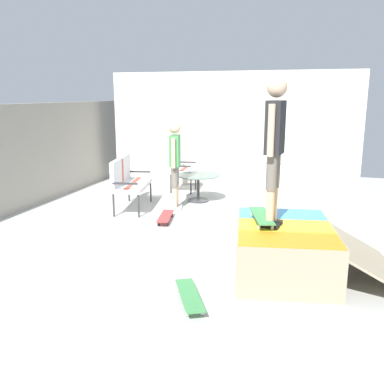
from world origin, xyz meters
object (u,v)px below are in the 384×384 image
patio_chair_near_house (179,165)px  skateboard_by_bench (165,216)px  patio_bench (127,178)px  person_skater (275,140)px  patio_table (198,182)px  person_watching (175,159)px  skateboard_spare (190,296)px  skate_ramp (287,249)px  skateboard_on_ramp (262,216)px

patio_chair_near_house → skateboard_by_bench: bearing=-166.9°
patio_bench → person_skater: person_skater is taller
patio_table → person_skater: size_ratio=0.50×
skateboard_by_bench → patio_table: bearing=-5.8°
person_watching → skateboard_spare: person_watching is taller
patio_chair_near_house → person_watching: person_watching is taller
skate_ramp → patio_table: bearing=33.0°
patio_bench → patio_table: bearing=-49.7°
patio_bench → skateboard_by_bench: bearing=-119.8°
person_skater → skateboard_on_ramp: person_skater is taller
patio_chair_near_house → patio_table: size_ratio=1.13×
skate_ramp → patio_table: 3.85m
skate_ramp → skateboard_by_bench: (1.66, 2.26, -0.23)m
patio_table → person_watching: (-0.74, 0.26, 0.60)m
person_watching → skateboard_on_ramp: 3.21m
patio_bench → person_watching: person_watching is taller
person_skater → skateboard_spare: bearing=145.1°
patio_chair_near_house → patio_table: (-0.81, -0.71, -0.21)m
patio_bench → skateboard_spare: (-3.36, -2.33, -0.53)m
patio_table → skateboard_spare: patio_table is taller
person_skater → patio_chair_near_house: bearing=32.4°
skateboard_on_ramp → skateboard_by_bench: bearing=49.5°
skateboard_spare → skateboard_by_bench: bearing=25.4°
patio_table → skateboard_on_ramp: size_ratio=1.09×
person_watching → skateboard_spare: (-3.62, -1.42, -0.92)m
patio_table → person_skater: 4.02m
patio_chair_near_house → skateboard_by_bench: size_ratio=1.24×
patio_bench → person_watching: bearing=-74.4°
person_skater → skateboard_by_bench: size_ratio=2.18×
patio_chair_near_house → skateboard_on_ramp: (-4.03, -2.48, 0.10)m
person_watching → skateboard_by_bench: size_ratio=2.09×
skateboard_spare → skateboard_on_ramp: (1.14, -0.60, 0.63)m
person_skater → skate_ramp: bearing=-69.3°
skate_ramp → skateboard_on_ramp: (0.01, 0.33, 0.40)m
skateboard_on_ramp → skate_ramp: bearing=-92.4°
skate_ramp → patio_bench: 3.97m
person_watching → skate_ramp: bearing=-136.6°
patio_chair_near_house → skateboard_by_bench: 2.50m
skate_ramp → skateboard_spare: size_ratio=2.83×
patio_chair_near_house → skateboard_by_bench: patio_chair_near_house is taller
skate_ramp → patio_bench: size_ratio=1.70×
skateboard_on_ramp → patio_bench: bearing=52.9°
patio_table → patio_chair_near_house: bearing=41.2°
patio_chair_near_house → person_skater: size_ratio=0.57×
patio_chair_near_house → skateboard_spare: patio_chair_near_house is taller
skateboard_by_bench → skateboard_on_ramp: bearing=-130.5°
patio_table → skateboard_by_bench: size_ratio=1.09×
patio_chair_near_house → patio_table: 1.10m
person_skater → person_watching: bearing=40.0°
skateboard_by_bench → skateboard_spare: size_ratio=1.03×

